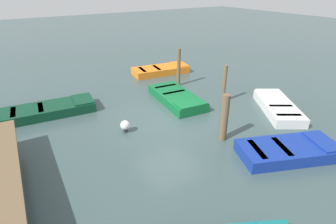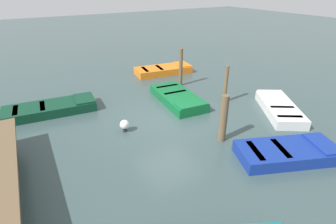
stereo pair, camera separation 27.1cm
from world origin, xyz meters
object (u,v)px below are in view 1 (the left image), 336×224
Objects in this scene: mooring_piling_center at (179,67)px; mooring_piling_near_right at (224,118)px; mooring_piling_far_left at (224,84)px; marker_buoy at (125,125)px; rowboat_white at (278,107)px; rowboat_orange at (161,70)px; rowboat_green at (177,98)px; rowboat_blue at (288,150)px; rowboat_dark_green at (49,110)px.

mooring_piling_center reaches higher than mooring_piling_near_right.
mooring_piling_far_left is 3.69× the size of marker_buoy.
rowboat_white and rowboat_orange have the same top height.
rowboat_white is 2.56m from mooring_piling_far_left.
mooring_piling_center is at bearing -55.79° from marker_buoy.
mooring_piling_far_left is 3.48m from mooring_piling_near_right.
rowboat_green is at bearing 59.26° from mooring_piling_far_left.
mooring_piling_near_right is (-0.42, 3.65, 0.66)m from rowboat_white.
rowboat_green is 4.49m from rowboat_orange.
rowboat_white is 3.74m from mooring_piling_near_right.
mooring_piling_far_left is at bearing -43.12° from mooring_piling_near_right.
rowboat_blue is 7.19× the size of marker_buoy.
rowboat_blue is at bearing -137.96° from marker_buoy.
mooring_piling_center is at bearing 106.74° from rowboat_blue.
rowboat_white is at bearing 65.02° from rowboat_blue.
mooring_piling_near_right is 3.64× the size of marker_buoy.
mooring_piling_center is 1.15× the size of mooring_piling_far_left.
rowboat_blue is 1.95× the size of mooring_piling_far_left.
mooring_piling_near_right is (-2.54, 2.38, -0.01)m from mooring_piling_far_left.
mooring_piling_far_left is at bearing 64.11° from rowboat_white.
rowboat_orange is 0.91× the size of rowboat_dark_green.
rowboat_orange is at bearing 164.58° from rowboat_green.
rowboat_dark_green is 3.81m from marker_buoy.
mooring_piling_center is (1.83, -1.36, 0.80)m from rowboat_green.
rowboat_white is 0.86× the size of rowboat_dark_green.
rowboat_white is 9.96m from rowboat_dark_green.
marker_buoy reaches higher than rowboat_blue.
rowboat_dark_green is (1.87, 5.37, -0.00)m from rowboat_green.
rowboat_orange is 2.04× the size of mooring_piling_near_right.
rowboat_green is (5.60, 0.63, -0.00)m from rowboat_blue.
rowboat_green is 0.98× the size of rowboat_orange.
rowboat_dark_green is 2.20× the size of mooring_piling_far_left.
rowboat_orange and rowboat_dark_green have the same top height.
rowboat_green is at bearing 77.39° from rowboat_white.
rowboat_green is 1.97× the size of mooring_piling_far_left.
marker_buoy is at bearing 49.53° from mooring_piling_near_right.
rowboat_blue is 1.97× the size of mooring_piling_near_right.
rowboat_green is at bearing -68.16° from marker_buoy.
rowboat_blue is 4.69m from mooring_piling_far_left.
marker_buoy is (-5.47, 4.89, 0.07)m from rowboat_orange.
rowboat_blue is at bearing 174.38° from mooring_piling_center.
rowboat_white is (2.35, -2.55, -0.00)m from rowboat_blue.
rowboat_dark_green is 7.42m from mooring_piling_near_right.
rowboat_white is at bearing -83.44° from mooring_piling_near_right.
rowboat_orange is at bearing 106.41° from rowboat_blue.
mooring_piling_near_right is at bearing 136.88° from mooring_piling_far_left.
marker_buoy is (1.95, 6.43, 0.07)m from rowboat_white.
mooring_piling_near_right is at bearing -97.09° from rowboat_orange.
rowboat_blue is 5.79m from marker_buoy.
rowboat_orange is at bearing 24.14° from rowboat_dark_green.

